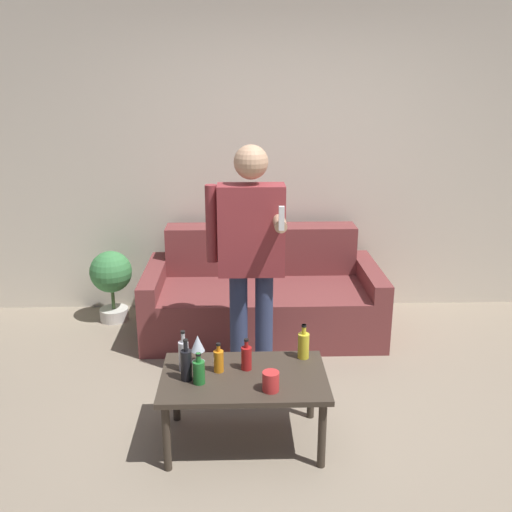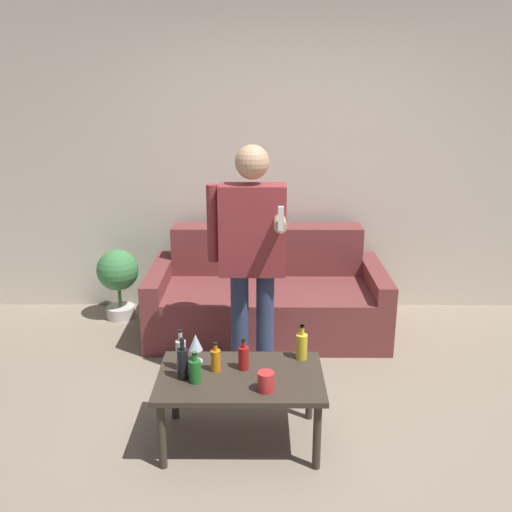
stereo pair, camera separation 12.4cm
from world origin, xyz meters
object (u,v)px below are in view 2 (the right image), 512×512
at_px(couch, 267,296).
at_px(bottle_orange, 216,360).
at_px(coffee_table, 240,383).
at_px(person_standing_front, 251,249).

relative_size(couch, bottle_orange, 10.87).
relative_size(couch, coffee_table, 2.04).
xyz_separation_m(couch, person_standing_front, (-0.11, -0.85, 0.65)).
bearing_deg(person_standing_front, bottle_orange, -106.73).
xyz_separation_m(couch, bottle_orange, (-0.30, -1.49, 0.20)).
height_order(couch, person_standing_front, person_standing_front).
xyz_separation_m(coffee_table, person_standing_front, (0.05, 0.69, 0.57)).
height_order(bottle_orange, person_standing_front, person_standing_front).
relative_size(coffee_table, person_standing_front, 0.57).
bearing_deg(bottle_orange, couch, 78.44).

